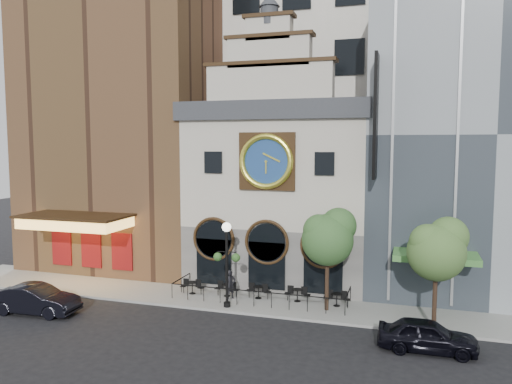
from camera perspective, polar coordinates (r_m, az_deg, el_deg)
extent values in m
plane|color=black|center=(28.94, -0.98, -13.93)|extent=(120.00, 120.00, 0.00)
cube|color=gray|center=(31.17, 0.49, -12.33)|extent=(44.00, 5.00, 0.15)
cube|color=#605E5B|center=(35.76, 3.05, -6.56)|extent=(12.00, 8.00, 4.00)
cube|color=beige|center=(35.03, 3.10, 2.27)|extent=(12.00, 8.00, 7.00)
cube|color=#2D3035|center=(35.03, 3.14, 8.98)|extent=(12.60, 8.60, 1.20)
cube|color=#301E0E|center=(31.05, 1.26, 3.52)|extent=(3.60, 0.25, 3.60)
cylinder|color=navy|center=(30.91, 1.19, 3.51)|extent=(3.10, 0.12, 3.10)
torus|color=gold|center=(30.84, 1.15, 3.51)|extent=(3.46, 0.36, 3.46)
cylinder|color=#2D3035|center=(32.44, 1.55, 19.46)|extent=(1.10, 1.10, 1.10)
cone|color=#2D3035|center=(32.68, 1.55, 21.08)|extent=(1.30, 1.30, 0.80)
cube|color=brown|center=(41.99, -13.87, 9.49)|extent=(14.00, 12.00, 25.00)
cube|color=#FFBF59|center=(35.89, -19.93, -3.27)|extent=(7.00, 3.40, 0.70)
cube|color=#301E0E|center=(35.83, -19.95, -2.56)|extent=(7.40, 3.80, 0.15)
cube|color=maroon|center=(37.58, -18.29, -6.24)|extent=(5.60, 0.15, 2.60)
cube|color=gray|center=(36.19, 24.45, 5.85)|extent=(14.00, 12.00, 20.00)
cube|color=#4A8A3E|center=(29.41, 19.83, -6.95)|extent=(4.50, 2.40, 0.35)
cube|color=black|center=(29.01, 13.52, 8.36)|extent=(0.18, 1.60, 7.00)
cube|color=silver|center=(47.83, 6.89, 18.01)|extent=(20.00, 16.00, 40.00)
cylinder|color=black|center=(32.36, -7.30, -10.20)|extent=(0.68, 0.68, 0.03)
cylinder|color=black|center=(32.47, -7.30, -10.83)|extent=(0.06, 0.06, 0.72)
cylinder|color=black|center=(31.68, -3.34, -10.51)|extent=(0.68, 0.68, 0.03)
cylinder|color=black|center=(31.78, -3.33, -11.15)|extent=(0.06, 0.06, 0.72)
cylinder|color=black|center=(31.18, 0.27, -10.76)|extent=(0.68, 0.68, 0.03)
cylinder|color=black|center=(31.28, 0.27, -11.41)|extent=(0.06, 0.06, 0.72)
cylinder|color=black|center=(30.71, 4.75, -11.04)|extent=(0.68, 0.68, 0.03)
cylinder|color=black|center=(30.81, 4.75, -11.70)|extent=(0.06, 0.06, 0.72)
cylinder|color=black|center=(30.16, 9.22, -11.40)|extent=(0.68, 0.68, 0.03)
cylinder|color=black|center=(30.27, 9.21, -12.07)|extent=(0.06, 0.06, 0.72)
imported|color=black|center=(25.38, 18.99, -15.24)|extent=(4.53, 1.88, 1.53)
imported|color=black|center=(31.58, -23.89, -11.16)|extent=(5.10, 2.07, 1.65)
imported|color=black|center=(31.14, -2.91, -10.52)|extent=(0.73, 0.77, 1.76)
cylinder|color=black|center=(29.31, -3.35, -8.75)|extent=(0.16, 0.16, 4.53)
cylinder|color=black|center=(29.91, -3.33, -12.70)|extent=(0.40, 0.40, 0.27)
sphere|color=white|center=(28.81, -3.38, -4.03)|extent=(0.54, 0.54, 0.54)
sphere|color=#305622|center=(29.29, -4.40, -7.39)|extent=(0.51, 0.51, 0.51)
sphere|color=#305622|center=(29.02, -2.32, -7.51)|extent=(0.51, 0.51, 0.51)
cylinder|color=#382619|center=(29.20, 8.11, -10.23)|extent=(0.23, 0.23, 3.17)
sphere|color=#2F5B24|center=(28.62, 8.18, -5.43)|extent=(2.94, 2.94, 2.94)
sphere|color=#2F5B24|center=(28.73, 9.42, -3.80)|extent=(2.04, 2.04, 2.04)
sphere|color=#2F5B24|center=(28.38, 7.21, -4.35)|extent=(1.81, 1.81, 1.81)
cylinder|color=#382619|center=(27.51, 19.74, -11.54)|extent=(0.22, 0.22, 3.14)
sphere|color=#416829|center=(26.90, 19.91, -6.50)|extent=(2.91, 2.91, 2.91)
sphere|color=#416829|center=(27.12, 21.12, -4.76)|extent=(2.02, 2.02, 2.02)
sphere|color=#416829|center=(26.56, 19.00, -5.40)|extent=(1.79, 1.79, 1.79)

